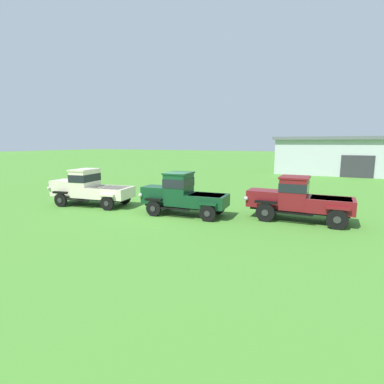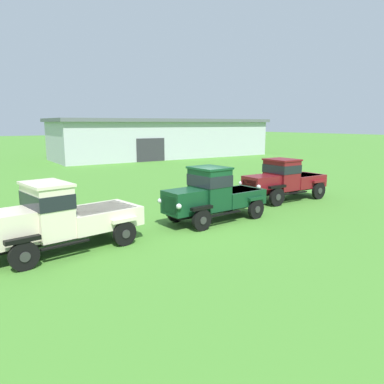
# 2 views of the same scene
# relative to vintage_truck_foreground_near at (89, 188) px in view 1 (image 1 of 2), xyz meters

# --- Properties ---
(ground_plane) EXTENTS (240.00, 240.00, 0.00)m
(ground_plane) POSITION_rel_vintage_truck_foreground_near_xyz_m (5.32, -0.09, -1.07)
(ground_plane) COLOR #47842D
(vintage_truck_foreground_near) EXTENTS (5.28, 2.69, 2.19)m
(vintage_truck_foreground_near) POSITION_rel_vintage_truck_foreground_near_xyz_m (0.00, 0.00, 0.00)
(vintage_truck_foreground_near) COLOR black
(vintage_truck_foreground_near) RESTS_ON ground
(vintage_truck_second_in_line) EXTENTS (4.71, 2.15, 2.23)m
(vintage_truck_second_in_line) POSITION_rel_vintage_truck_foreground_near_xyz_m (6.17, 0.32, 0.03)
(vintage_truck_second_in_line) COLOR black
(vintage_truck_second_in_line) RESTS_ON ground
(vintage_truck_midrow_center) EXTENTS (4.96, 1.97, 2.15)m
(vintage_truck_midrow_center) POSITION_rel_vintage_truck_foreground_near_xyz_m (11.72, 1.75, 0.03)
(vintage_truck_midrow_center) COLOR black
(vintage_truck_midrow_center) RESTS_ON ground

